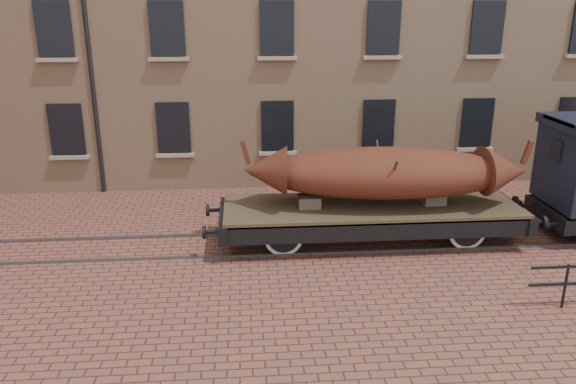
{
  "coord_description": "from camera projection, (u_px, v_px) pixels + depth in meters",
  "views": [
    {
      "loc": [
        -3.65,
        -13.83,
        6.11
      ],
      "look_at": [
        -2.5,
        0.5,
        1.3
      ],
      "focal_mm": 35.0,
      "sensor_mm": 36.0,
      "label": 1
    }
  ],
  "objects": [
    {
      "name": "iron_boat",
      "position": [
        385.0,
        172.0,
        14.68
      ],
      "size": [
        7.54,
        2.59,
        1.77
      ],
      "color": "#5D1F12",
      "rests_on": "flatcar_wagon"
    },
    {
      "name": "flatcar_wagon",
      "position": [
        371.0,
        212.0,
        15.0
      ],
      "size": [
        8.87,
        2.41,
        1.34
      ],
      "color": "brown",
      "rests_on": "ground"
    },
    {
      "name": "rail_track",
      "position": [
        381.0,
        240.0,
        15.28
      ],
      "size": [
        30.0,
        1.52,
        0.06
      ],
      "color": "#59595E",
      "rests_on": "ground"
    },
    {
      "name": "ground",
      "position": [
        381.0,
        241.0,
        15.29
      ],
      "size": [
        90.0,
        90.0,
        0.0
      ],
      "primitive_type": "plane",
      "color": "brown"
    }
  ]
}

